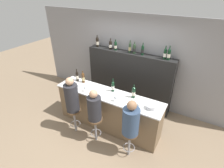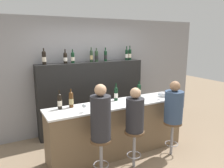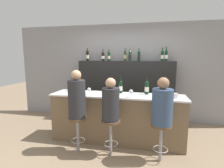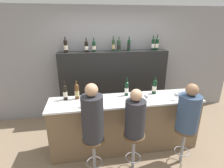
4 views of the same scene
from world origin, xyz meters
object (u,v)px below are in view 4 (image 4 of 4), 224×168
Objects in this scene: bar_stool_right at (184,137)px; bar_stool_middle at (134,143)px; wine_bottle_backbar_2 at (94,46)px; wine_glass_0 at (84,101)px; wine_bottle_counter_1 at (77,91)px; wine_bottle_backbar_6 at (153,44)px; wine_bottle_backbar_5 at (129,45)px; wine_glass_3 at (176,95)px; wine_glass_2 at (146,97)px; guest_seated_left at (93,116)px; bar_stool_left at (94,147)px; wine_bottle_backbar_0 at (66,46)px; wine_bottle_backbar_7 at (157,44)px; guest_seated_right at (189,111)px; wine_bottle_backbar_3 at (113,45)px; wine_glass_1 at (97,100)px; metal_bowl at (183,94)px; guest_seated_middle at (135,116)px; wine_bottle_backbar_4 at (119,45)px; wine_bottle_backbar_1 at (86,46)px; wine_bottle_counter_3 at (154,87)px; wine_bottle_counter_2 at (127,88)px.

bar_stool_middle is at bearing 180.00° from bar_stool_right.
wine_glass_0 is at bearing -101.78° from wine_bottle_backbar_2.
wine_glass_0 is at bearing -72.35° from wine_bottle_counter_1.
wine_bottle_counter_1 is at bearing -149.75° from wine_bottle_backbar_6.
wine_glass_3 is (0.49, -1.36, -0.68)m from wine_bottle_backbar_5.
wine_glass_2 is (-0.04, -1.36, -0.67)m from wine_bottle_backbar_5.
bar_stool_left is at bearing 0.00° from guest_seated_left.
wine_bottle_backbar_0 is 1.05× the size of wine_bottle_backbar_5.
wine_bottle_backbar_2 is at bearing 180.00° from wine_bottle_backbar_5.
bar_stool_right is at bearing -73.86° from wine_bottle_backbar_5.
wine_bottle_counter_1 is 2.20m from wine_bottle_backbar_7.
guest_seated_right is at bearing -92.36° from wine_bottle_backbar_6.
bar_stool_middle is (-0.91, -1.74, -1.26)m from wine_bottle_backbar_6.
wine_glass_0 is (-0.72, -1.36, -0.68)m from wine_bottle_backbar_3.
wine_glass_1 is at bearing -47.09° from wine_bottle_counter_1.
wine_glass_0 is at bearing -175.80° from metal_bowl.
wine_glass_1 is (0.21, 0.00, 0.01)m from wine_glass_0.
wine_bottle_backbar_5 reaches higher than wine_glass_2.
wine_glass_3 is at bearing 91.46° from guest_seated_right.
wine_glass_3 is 0.19× the size of guest_seated_middle.
wine_bottle_backbar_3 is (0.82, 1.02, 0.64)m from wine_bottle_counter_1.
wine_bottle_backbar_2 is 1.54m from wine_glass_0.
wine_bottle_backbar_1 is at bearing -180.00° from wine_bottle_backbar_4.
wine_bottle_backbar_6 is (0.34, 1.02, 0.64)m from wine_bottle_counter_3.
wine_bottle_backbar_2 is 2.30m from guest_seated_right.
guest_seated_right reaches higher than wine_bottle_counter_3.
wine_bottle_backbar_4 is (-0.47, 1.02, 0.64)m from wine_bottle_counter_3.
metal_bowl is (1.78, 0.13, -0.06)m from wine_glass_0.
wine_glass_3 is at bearing -23.16° from wine_bottle_counter_2.
wine_bottle_backbar_3 is 0.51× the size of bar_stool_right.
metal_bowl is at bearing -6.18° from wine_bottle_counter_1.
wine_glass_0 is at bearing -141.98° from wine_bottle_backbar_7.
wine_bottle_backbar_4 reaches higher than wine_bottle_backbar_1.
guest_seated_middle is at bearing -154.06° from metal_bowl.
wine_bottle_backbar_0 is 1.12× the size of wine_bottle_backbar_2.
guest_seated_middle is at bearing 0.00° from bar_stool_middle.
wine_bottle_backbar_5 is at bearing 74.03° from wine_bottle_counter_2.
wine_bottle_counter_2 reaches higher than wine_glass_2.
guest_seated_right is (1.46, 0.00, 0.47)m from bar_stool_left.
bar_stool_middle is (0.84, -0.72, -0.62)m from wine_bottle_counter_1.
wine_glass_1 reaches higher than wine_glass_3.
wine_bottle_backbar_5 reaches higher than wine_bottle_counter_3.
wine_bottle_backbar_5 reaches higher than bar_stool_left.
guest_seated_left reaches higher than guest_seated_middle.
bar_stool_right is 0.47m from guest_seated_right.
wine_bottle_counter_1 is 0.88m from wine_bottle_counter_2.
wine_bottle_backbar_0 is 2.26× the size of wine_glass_2.
guest_seated_middle is (-0.04, -0.72, -0.15)m from wine_bottle_counter_2.
wine_bottle_counter_3 is at bearing 51.27° from guest_seated_middle.
wine_bottle_backbar_2 is 1.99× the size of wine_glass_1.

